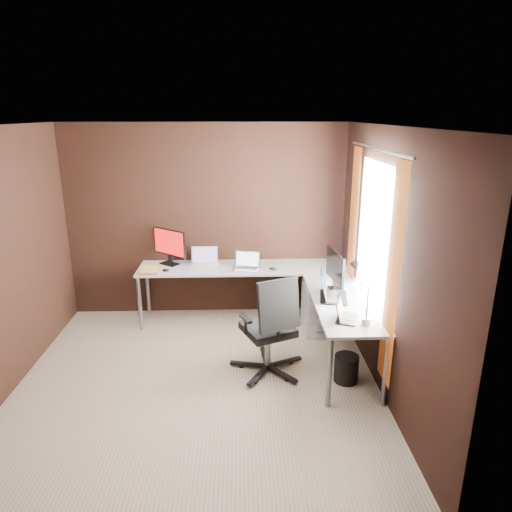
{
  "coord_description": "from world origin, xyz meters",
  "views": [
    {
      "loc": [
        0.45,
        -4.01,
        2.61
      ],
      "look_at": [
        0.62,
        0.95,
        1.04
      ],
      "focal_mm": 32.0,
      "sensor_mm": 36.0,
      "label": 1
    }
  ],
  "objects_px": {
    "laptop_silver": "(247,265)",
    "laptop_black_small": "(344,316)",
    "monitor_left": "(170,245)",
    "drawer_pedestal": "(321,308)",
    "laptop_black_big": "(330,293)",
    "laptop_white": "(205,261)",
    "desk_lamp": "(360,285)",
    "book_stack": "(149,270)",
    "office_chair": "(270,344)",
    "monitor_right": "(335,268)",
    "wastebasket": "(346,368)"
  },
  "relations": [
    {
      "from": "laptop_silver",
      "to": "wastebasket",
      "type": "bearing_deg",
      "value": -43.28
    },
    {
      "from": "monitor_left",
      "to": "book_stack",
      "type": "relative_size",
      "value": 1.9
    },
    {
      "from": "drawer_pedestal",
      "to": "laptop_black_big",
      "type": "xyz_separation_m",
      "value": [
        -0.05,
        -0.71,
        0.49
      ]
    },
    {
      "from": "laptop_silver",
      "to": "office_chair",
      "type": "xyz_separation_m",
      "value": [
        0.21,
        -1.21,
        -0.46
      ]
    },
    {
      "from": "laptop_black_big",
      "to": "desk_lamp",
      "type": "distance_m",
      "value": 0.67
    },
    {
      "from": "book_stack",
      "to": "desk_lamp",
      "type": "bearing_deg",
      "value": -32.99
    },
    {
      "from": "drawer_pedestal",
      "to": "desk_lamp",
      "type": "bearing_deg",
      "value": -85.32
    },
    {
      "from": "laptop_white",
      "to": "desk_lamp",
      "type": "bearing_deg",
      "value": -48.1
    },
    {
      "from": "wastebasket",
      "to": "desk_lamp",
      "type": "bearing_deg",
      "value": -75.86
    },
    {
      "from": "desk_lamp",
      "to": "wastebasket",
      "type": "bearing_deg",
      "value": 97.65
    },
    {
      "from": "wastebasket",
      "to": "laptop_black_big",
      "type": "bearing_deg",
      "value": 104.79
    },
    {
      "from": "drawer_pedestal",
      "to": "desk_lamp",
      "type": "xyz_separation_m",
      "value": [
        0.11,
        -1.29,
        0.8
      ]
    },
    {
      "from": "laptop_silver",
      "to": "drawer_pedestal",
      "type": "bearing_deg",
      "value": -3.98
    },
    {
      "from": "desk_lamp",
      "to": "laptop_white",
      "type": "bearing_deg",
      "value": 125.53
    },
    {
      "from": "monitor_left",
      "to": "laptop_silver",
      "type": "distance_m",
      "value": 1.03
    },
    {
      "from": "laptop_white",
      "to": "book_stack",
      "type": "height_order",
      "value": "laptop_white"
    },
    {
      "from": "laptop_black_small",
      "to": "desk_lamp",
      "type": "relative_size",
      "value": 0.53
    },
    {
      "from": "laptop_silver",
      "to": "office_chair",
      "type": "height_order",
      "value": "office_chair"
    },
    {
      "from": "desk_lamp",
      "to": "office_chair",
      "type": "relative_size",
      "value": 0.54
    },
    {
      "from": "drawer_pedestal",
      "to": "laptop_silver",
      "type": "bearing_deg",
      "value": 164.18
    },
    {
      "from": "desk_lamp",
      "to": "wastebasket",
      "type": "xyz_separation_m",
      "value": [
        -0.04,
        0.14,
        -0.96
      ]
    },
    {
      "from": "laptop_black_big",
      "to": "wastebasket",
      "type": "relative_size",
      "value": 1.57
    },
    {
      "from": "laptop_silver",
      "to": "laptop_black_big",
      "type": "xyz_separation_m",
      "value": [
        0.86,
        -0.97,
        0.01
      ]
    },
    {
      "from": "laptop_silver",
      "to": "book_stack",
      "type": "xyz_separation_m",
      "value": [
        -1.2,
        -0.11,
        -0.01
      ]
    },
    {
      "from": "monitor_left",
      "to": "laptop_silver",
      "type": "xyz_separation_m",
      "value": [
        0.98,
        -0.23,
        -0.21
      ]
    },
    {
      "from": "desk_lamp",
      "to": "wastebasket",
      "type": "height_order",
      "value": "desk_lamp"
    },
    {
      "from": "drawer_pedestal",
      "to": "laptop_black_small",
      "type": "height_order",
      "value": "laptop_black_small"
    },
    {
      "from": "drawer_pedestal",
      "to": "monitor_right",
      "type": "bearing_deg",
      "value": -84.63
    },
    {
      "from": "laptop_black_big",
      "to": "book_stack",
      "type": "distance_m",
      "value": 2.24
    },
    {
      "from": "book_stack",
      "to": "wastebasket",
      "type": "height_order",
      "value": "book_stack"
    },
    {
      "from": "laptop_black_small",
      "to": "office_chair",
      "type": "bearing_deg",
      "value": 86.44
    },
    {
      "from": "laptop_white",
      "to": "laptop_black_small",
      "type": "height_order",
      "value": "laptop_white"
    },
    {
      "from": "laptop_black_small",
      "to": "desk_lamp",
      "type": "distance_m",
      "value": 0.35
    },
    {
      "from": "laptop_silver",
      "to": "laptop_black_small",
      "type": "height_order",
      "value": "laptop_silver"
    },
    {
      "from": "laptop_black_big",
      "to": "desk_lamp",
      "type": "xyz_separation_m",
      "value": [
        0.15,
        -0.58,
        0.31
      ]
    },
    {
      "from": "laptop_black_big",
      "to": "wastebasket",
      "type": "height_order",
      "value": "laptop_black_big"
    },
    {
      "from": "laptop_black_small",
      "to": "monitor_right",
      "type": "bearing_deg",
      "value": 15.59
    },
    {
      "from": "monitor_right",
      "to": "laptop_black_small",
      "type": "relative_size",
      "value": 1.74
    },
    {
      "from": "drawer_pedestal",
      "to": "wastebasket",
      "type": "xyz_separation_m",
      "value": [
        0.07,
        -1.15,
        -0.16
      ]
    },
    {
      "from": "laptop_white",
      "to": "wastebasket",
      "type": "bearing_deg",
      "value": -46.33
    },
    {
      "from": "laptop_silver",
      "to": "laptop_black_small",
      "type": "distance_m",
      "value": 1.75
    },
    {
      "from": "monitor_left",
      "to": "laptop_white",
      "type": "bearing_deg",
      "value": 31.07
    },
    {
      "from": "monitor_left",
      "to": "laptop_silver",
      "type": "height_order",
      "value": "monitor_left"
    },
    {
      "from": "laptop_white",
      "to": "laptop_black_big",
      "type": "xyz_separation_m",
      "value": [
        1.41,
        -1.15,
        0.01
      ]
    },
    {
      "from": "drawer_pedestal",
      "to": "book_stack",
      "type": "distance_m",
      "value": 2.17
    },
    {
      "from": "drawer_pedestal",
      "to": "monitor_left",
      "type": "bearing_deg",
      "value": 165.51
    },
    {
      "from": "book_stack",
      "to": "desk_lamp",
      "type": "xyz_separation_m",
      "value": [
        2.22,
        -1.44,
        0.34
      ]
    },
    {
      "from": "laptop_white",
      "to": "laptop_black_small",
      "type": "distance_m",
      "value": 2.22
    },
    {
      "from": "drawer_pedestal",
      "to": "laptop_black_big",
      "type": "height_order",
      "value": "laptop_black_big"
    },
    {
      "from": "laptop_white",
      "to": "laptop_black_small",
      "type": "bearing_deg",
      "value": -49.48
    }
  ]
}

